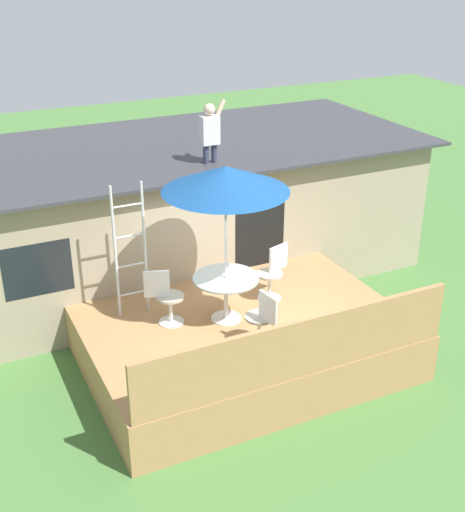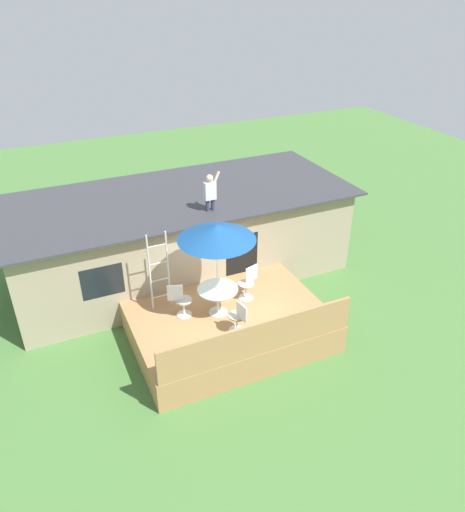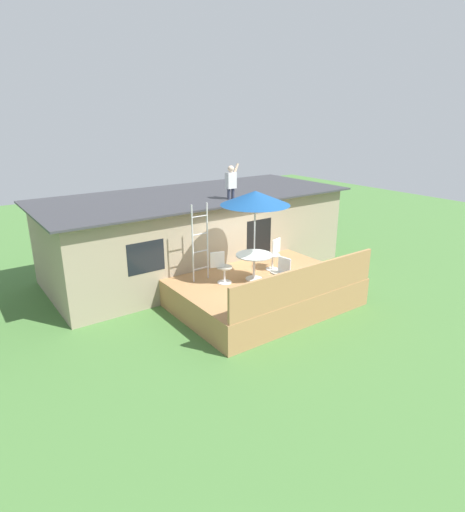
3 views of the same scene
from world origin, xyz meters
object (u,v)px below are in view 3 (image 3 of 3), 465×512
(patio_umbrella, at_px, (255,198))
(patio_chair_right, at_px, (274,255))
(person_figure, at_px, (231,180))
(patio_chair_near, at_px, (280,273))
(step_ladder, at_px, (200,243))
(patio_chair_left, at_px, (222,268))
(patio_table, at_px, (254,260))

(patio_umbrella, distance_m, patio_chair_right, 2.17)
(person_figure, bearing_deg, patio_chair_near, -100.29)
(patio_umbrella, xyz_separation_m, step_ladder, (-1.25, 0.85, -1.25))
(person_figure, height_order, patio_chair_left, person_figure)
(patio_table, xyz_separation_m, patio_chair_right, (1.02, 0.32, -0.13))
(patio_chair_left, xyz_separation_m, patio_chair_right, (1.91, 0.02, 0.00))
(patio_chair_right, bearing_deg, patio_chair_left, -16.99)
(patio_table, distance_m, person_figure, 2.94)
(step_ladder, bearing_deg, patio_table, -34.18)
(person_figure, xyz_separation_m, patio_chair_right, (0.32, -1.78, -2.06))
(patio_chair_right, relative_size, patio_chair_near, 1.00)
(step_ladder, distance_m, patio_chair_left, 0.91)
(step_ladder, xyz_separation_m, patio_chair_near, (1.39, -1.79, -0.64))
(person_figure, relative_size, patio_chair_near, 1.21)
(patio_table, distance_m, patio_chair_left, 0.95)
(patio_chair_near, bearing_deg, patio_chair_right, -43.20)
(patio_umbrella, distance_m, patio_chair_near, 2.12)
(patio_umbrella, xyz_separation_m, patio_chair_right, (1.02, 0.32, -1.89))
(patio_umbrella, relative_size, person_figure, 2.29)
(patio_table, relative_size, patio_chair_right, 1.13)
(patio_table, xyz_separation_m, patio_umbrella, (0.00, -0.00, 1.76))
(patio_chair_right, bearing_deg, patio_umbrella, 0.00)
(patio_chair_left, bearing_deg, patio_table, 0.00)
(patio_table, distance_m, step_ladder, 1.59)
(person_figure, distance_m, patio_chair_left, 3.17)
(patio_chair_right, bearing_deg, step_ladder, -30.65)
(person_figure, bearing_deg, patio_table, -108.35)
(step_ladder, xyz_separation_m, person_figure, (1.95, 1.25, 1.42))
(person_figure, relative_size, patio_chair_left, 1.21)
(patio_table, distance_m, patio_umbrella, 1.76)
(patio_chair_left, bearing_deg, patio_umbrella, -0.00)
(step_ladder, distance_m, patio_chair_right, 2.41)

